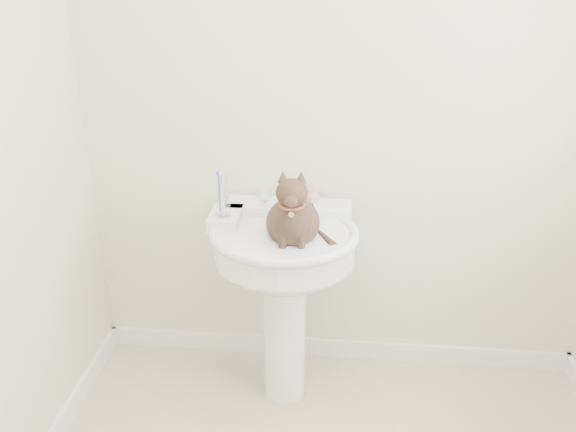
# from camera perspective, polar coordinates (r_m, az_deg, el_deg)

# --- Properties ---
(wall_back) EXTENTS (2.20, 0.00, 2.50)m
(wall_back) POSITION_cam_1_polar(r_m,az_deg,el_deg) (2.50, 5.18, 10.66)
(wall_back) COLOR beige
(wall_back) RESTS_ON ground
(baseboard_back) EXTENTS (2.20, 0.02, 0.09)m
(baseboard_back) POSITION_cam_1_polar(r_m,az_deg,el_deg) (3.02, 4.30, -12.21)
(baseboard_back) COLOR white
(baseboard_back) RESTS_ON floor
(pedestal_sink) EXTENTS (0.61, 0.59, 0.84)m
(pedestal_sink) POSITION_cam_1_polar(r_m,az_deg,el_deg) (2.46, -0.40, -4.43)
(pedestal_sink) COLOR white
(pedestal_sink) RESTS_ON floor
(faucet) EXTENTS (0.28, 0.12, 0.14)m
(faucet) POSITION_cam_1_polar(r_m,az_deg,el_deg) (2.49, -0.00, 1.67)
(faucet) COLOR silver
(faucet) RESTS_ON pedestal_sink
(soap_bar) EXTENTS (0.10, 0.08, 0.03)m
(soap_bar) POSITION_cam_1_polar(r_m,az_deg,el_deg) (2.58, 1.85, 1.81)
(soap_bar) COLOR red
(soap_bar) RESTS_ON pedestal_sink
(toothbrush_cup) EXTENTS (0.07, 0.07, 0.18)m
(toothbrush_cup) POSITION_cam_1_polar(r_m,az_deg,el_deg) (2.43, -6.11, 1.06)
(toothbrush_cup) COLOR silver
(toothbrush_cup) RESTS_ON pedestal_sink
(cat) EXTENTS (0.23, 0.29, 0.42)m
(cat) POSITION_cam_1_polar(r_m,az_deg,el_deg) (2.30, 0.46, -0.22)
(cat) COLOR #4E3226
(cat) RESTS_ON pedestal_sink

